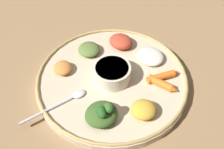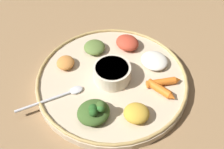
{
  "view_description": "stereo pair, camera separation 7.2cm",
  "coord_description": "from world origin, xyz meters",
  "px_view_note": "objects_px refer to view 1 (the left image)",
  "views": [
    {
      "loc": [
        0.47,
        -0.08,
        0.57
      ],
      "look_at": [
        0.0,
        0.0,
        0.04
      ],
      "focal_mm": 44.94,
      "sensor_mm": 36.0,
      "label": 1
    },
    {
      "loc": [
        0.48,
        -0.01,
        0.57
      ],
      "look_at": [
        0.0,
        0.0,
        0.04
      ],
      "focal_mm": 44.94,
      "sensor_mm": 36.0,
      "label": 2
    }
  ],
  "objects_px": {
    "carrot_outer": "(163,76)",
    "greens_pile": "(102,113)",
    "carrot_near_spoon": "(162,84)",
    "spoon": "(64,101)",
    "center_bowl": "(112,73)"
  },
  "relations": [
    {
      "from": "carrot_outer",
      "to": "greens_pile",
      "type": "bearing_deg",
      "value": -61.8
    },
    {
      "from": "center_bowl",
      "to": "carrot_near_spoon",
      "type": "bearing_deg",
      "value": 67.66
    },
    {
      "from": "greens_pile",
      "to": "center_bowl",
      "type": "bearing_deg",
      "value": 159.62
    },
    {
      "from": "greens_pile",
      "to": "carrot_outer",
      "type": "distance_m",
      "value": 0.2
    },
    {
      "from": "center_bowl",
      "to": "carrot_near_spoon",
      "type": "height_order",
      "value": "center_bowl"
    },
    {
      "from": "center_bowl",
      "to": "carrot_outer",
      "type": "bearing_deg",
      "value": 79.67
    },
    {
      "from": "spoon",
      "to": "carrot_outer",
      "type": "distance_m",
      "value": 0.26
    },
    {
      "from": "spoon",
      "to": "greens_pile",
      "type": "xyz_separation_m",
      "value": [
        0.06,
        0.08,
        0.02
      ]
    },
    {
      "from": "carrot_outer",
      "to": "center_bowl",
      "type": "bearing_deg",
      "value": -100.33
    },
    {
      "from": "spoon",
      "to": "center_bowl",
      "type": "bearing_deg",
      "value": 113.69
    },
    {
      "from": "spoon",
      "to": "greens_pile",
      "type": "bearing_deg",
      "value": 54.47
    },
    {
      "from": "spoon",
      "to": "carrot_near_spoon",
      "type": "relative_size",
      "value": 2.29
    },
    {
      "from": "spoon",
      "to": "carrot_outer",
      "type": "bearing_deg",
      "value": 97.17
    },
    {
      "from": "carrot_near_spoon",
      "to": "carrot_outer",
      "type": "bearing_deg",
      "value": 159.63
    },
    {
      "from": "greens_pile",
      "to": "carrot_outer",
      "type": "relative_size",
      "value": 1.13
    }
  ]
}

